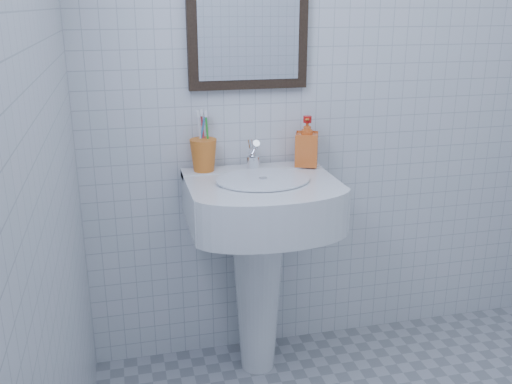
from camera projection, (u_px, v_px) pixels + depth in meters
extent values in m
cube|color=silver|center=(332.00, 83.00, 2.49)|extent=(2.20, 0.02, 2.50)
cube|color=silver|center=(28.00, 177.00, 1.13)|extent=(0.02, 2.40, 2.50)
cone|color=white|center=(258.00, 292.00, 2.50)|extent=(0.24, 0.24, 0.75)
cube|color=white|center=(261.00, 201.00, 2.32)|extent=(0.60, 0.43, 0.18)
cube|color=white|center=(252.00, 171.00, 2.44)|extent=(0.60, 0.11, 0.03)
cylinder|color=white|center=(263.00, 179.00, 2.26)|extent=(0.37, 0.37, 0.01)
cylinder|color=silver|center=(253.00, 163.00, 2.41)|extent=(0.06, 0.06, 0.06)
cylinder|color=silver|center=(254.00, 148.00, 2.37)|extent=(0.03, 0.11, 0.09)
cylinder|color=silver|center=(252.00, 151.00, 2.41)|extent=(0.04, 0.06, 0.10)
imported|color=#D75114|center=(307.00, 141.00, 2.44)|extent=(0.12, 0.13, 0.21)
cube|color=black|center=(248.00, 11.00, 2.29)|extent=(0.50, 0.04, 0.62)
cube|color=white|center=(249.00, 11.00, 2.28)|extent=(0.42, 0.00, 0.54)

